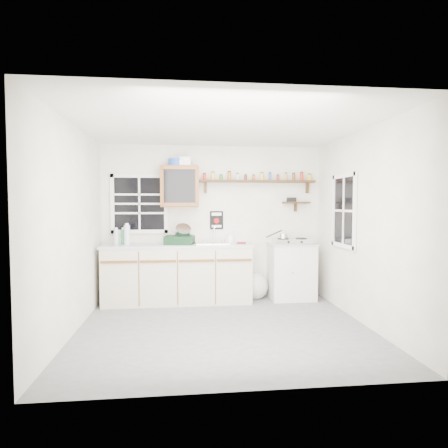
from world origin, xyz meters
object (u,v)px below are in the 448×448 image
object	(u,v)px
right_cabinet	(291,271)
spice_shelf	(258,180)
upper_cabinet	(180,187)
dish_rack	(181,237)
main_cabinet	(178,273)
hotplate	(292,241)

from	to	relation	value
right_cabinet	spice_shelf	xyz separation A→B (m)	(-0.52, 0.19, 1.48)
upper_cabinet	dish_rack	world-z (taller)	upper_cabinet
main_cabinet	upper_cabinet	size ratio (longest dim) A/B	3.55
main_cabinet	upper_cabinet	xyz separation A→B (m)	(0.03, 0.14, 1.36)
spice_shelf	dish_rack	world-z (taller)	spice_shelf
upper_cabinet	hotplate	world-z (taller)	upper_cabinet
hotplate	main_cabinet	bearing A→B (deg)	179.89
right_cabinet	dish_rack	world-z (taller)	dish_rack
right_cabinet	hotplate	xyz separation A→B (m)	(0.01, -0.02, 0.49)
right_cabinet	hotplate	bearing A→B (deg)	-75.20
upper_cabinet	hotplate	distance (m)	2.01
main_cabinet	spice_shelf	xyz separation A→B (m)	(1.31, 0.21, 1.47)
main_cabinet	hotplate	size ratio (longest dim) A/B	3.87
upper_cabinet	main_cabinet	bearing A→B (deg)	-103.68
main_cabinet	right_cabinet	world-z (taller)	main_cabinet
spice_shelf	hotplate	distance (m)	1.14
upper_cabinet	spice_shelf	xyz separation A→B (m)	(1.28, 0.07, 0.11)
dish_rack	hotplate	size ratio (longest dim) A/B	0.83
dish_rack	main_cabinet	bearing A→B (deg)	-175.12
main_cabinet	right_cabinet	distance (m)	1.84
main_cabinet	dish_rack	xyz separation A→B (m)	(0.05, -0.01, 0.56)
main_cabinet	hotplate	distance (m)	1.90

